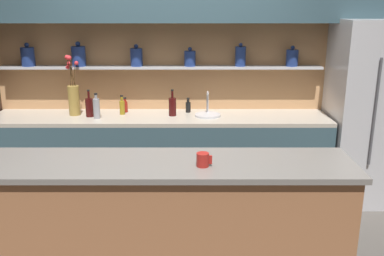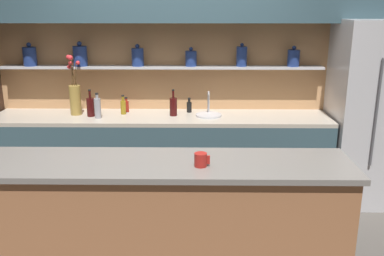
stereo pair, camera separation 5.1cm
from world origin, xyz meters
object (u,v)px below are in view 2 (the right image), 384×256
(flower_vase, at_px, (75,96))
(bottle_spirit_4, at_px, (98,108))
(sink_fixture, at_px, (209,113))
(bottle_sauce_3, at_px, (189,106))
(bottle_oil_0, at_px, (123,107))
(bottle_wine_2, at_px, (173,106))
(bottle_wine_5, at_px, (91,107))
(coffee_mug, at_px, (201,160))
(bottle_sauce_1, at_px, (126,106))
(refrigerator, at_px, (377,114))

(flower_vase, relative_size, bottle_spirit_4, 2.42)
(sink_fixture, height_order, bottle_sauce_3, sink_fixture)
(bottle_oil_0, relative_size, bottle_spirit_4, 0.79)
(sink_fixture, height_order, bottle_wine_2, bottle_wine_2)
(bottle_wine_2, bearing_deg, bottle_spirit_4, -171.83)
(bottle_wine_5, bearing_deg, flower_vase, 159.21)
(bottle_wine_5, height_order, coffee_mug, bottle_wine_5)
(bottle_wine_2, xyz_separation_m, bottle_wine_5, (-0.87, -0.04, 0.00))
(bottle_sauce_3, xyz_separation_m, bottle_wine_5, (-1.04, -0.19, 0.04))
(coffee_mug, bearing_deg, bottle_wine_5, 124.29)
(bottle_sauce_1, distance_m, bottle_wine_5, 0.40)
(bottle_oil_0, bearing_deg, bottle_wine_5, -164.64)
(bottle_wine_2, distance_m, bottle_sauce_3, 0.23)
(coffee_mug, bearing_deg, bottle_spirit_4, 123.30)
(bottle_sauce_1, distance_m, bottle_wine_2, 0.55)
(bottle_oil_0, distance_m, bottle_wine_5, 0.34)
(flower_vase, bearing_deg, bottle_spirit_4, -27.85)
(flower_vase, xyz_separation_m, bottle_wine_5, (0.18, -0.07, -0.10))
(bottle_sauce_1, relative_size, bottle_spirit_4, 0.62)
(sink_fixture, distance_m, bottle_wine_2, 0.38)
(flower_vase, bearing_deg, bottle_oil_0, 2.62)
(flower_vase, height_order, bottle_sauce_3, flower_vase)
(bottle_wine_2, xyz_separation_m, bottle_sauce_3, (0.17, 0.15, -0.04))
(bottle_sauce_1, bearing_deg, coffee_mug, -66.80)
(bottle_oil_0, relative_size, bottle_wine_2, 0.74)
(bottle_wine_5, distance_m, coffee_mug, 2.05)
(flower_vase, relative_size, bottle_sauce_1, 3.90)
(bottle_spirit_4, bearing_deg, flower_vase, 152.15)
(coffee_mug, bearing_deg, bottle_oil_0, 114.82)
(sink_fixture, relative_size, bottle_spirit_4, 1.03)
(refrigerator, relative_size, bottle_wine_2, 6.80)
(refrigerator, xyz_separation_m, bottle_sauce_1, (-2.66, 0.21, 0.03))
(bottle_sauce_3, bearing_deg, bottle_spirit_4, -164.62)
(refrigerator, xyz_separation_m, bottle_sauce_3, (-1.97, 0.21, 0.02))
(bottle_sauce_3, bearing_deg, refrigerator, -5.97)
(bottle_spirit_4, distance_m, coffee_mug, 1.93)
(refrigerator, relative_size, coffee_mug, 18.26)
(sink_fixture, relative_size, bottle_sauce_3, 1.71)
(flower_vase, height_order, bottle_wine_2, flower_vase)
(bottle_sauce_3, bearing_deg, bottle_wine_2, -138.47)
(flower_vase, bearing_deg, coffee_mug, -52.89)
(bottle_sauce_3, relative_size, coffee_mug, 1.52)
(flower_vase, relative_size, coffee_mug, 6.11)
(refrigerator, distance_m, bottle_wine_2, 2.14)
(bottle_wine_2, xyz_separation_m, bottle_spirit_4, (-0.78, -0.11, 0.01))
(sink_fixture, bearing_deg, flower_vase, 178.46)
(flower_vase, distance_m, bottle_wine_2, 1.05)
(bottle_spirit_4, xyz_separation_m, coffee_mug, (1.06, -1.62, 0.04))
(bottle_sauce_1, relative_size, bottle_wine_2, 0.58)
(bottle_oil_0, distance_m, bottle_sauce_1, 0.10)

